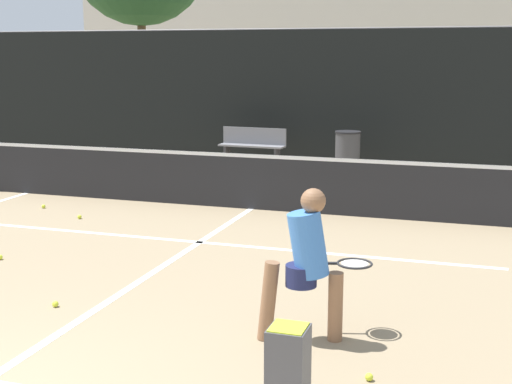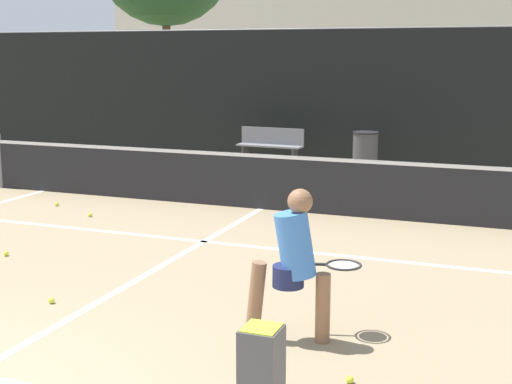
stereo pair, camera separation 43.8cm
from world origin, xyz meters
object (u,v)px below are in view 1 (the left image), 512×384
ball_hopper (288,371)px  trash_bin (348,150)px  courtside_bench (253,144)px  parked_car (478,123)px  player_practicing (307,259)px

ball_hopper → trash_bin: size_ratio=0.82×
ball_hopper → courtside_bench: courtside_bench is taller
trash_bin → parked_car: size_ratio=0.21×
player_practicing → parked_car: parked_car is taller
ball_hopper → trash_bin: 11.59m
courtside_bench → ball_hopper: bearing=-67.5°
courtside_bench → trash_bin: 2.31m
trash_bin → ball_hopper: bearing=-81.3°
player_practicing → parked_car: size_ratio=0.34×
courtside_bench → trash_bin: trash_bin is taller
ball_hopper → courtside_bench: bearing=109.5°
player_practicing → parked_car: 15.22m
trash_bin → parked_car: parked_car is taller
player_practicing → ball_hopper: (0.23, -1.46, -0.41)m
parked_car → player_practicing: bearing=-94.6°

